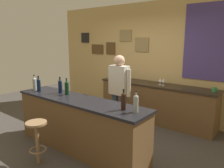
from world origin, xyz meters
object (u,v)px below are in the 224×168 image
at_px(wine_bottle_c, 60,86).
at_px(wine_bottle_e, 124,101).
at_px(wine_glass_a, 126,75).
at_px(wine_bottle_d, 67,87).
at_px(coffee_mug, 214,90).
at_px(wine_glass_b, 160,80).
at_px(wine_bottle_f, 136,103).
at_px(bar_stool, 37,135).
at_px(bartender, 119,90).
at_px(wine_bottle_a, 34,83).
at_px(wine_glass_c, 163,81).
at_px(wine_bottle_b, 39,85).

bearing_deg(wine_bottle_c, wine_bottle_e, -2.88).
distance_m(wine_bottle_e, wine_glass_a, 2.51).
height_order(wine_bottle_d, coffee_mug, wine_bottle_d).
height_order(wine_bottle_c, wine_bottle_d, same).
bearing_deg(wine_glass_b, wine_bottle_f, -72.77).
relative_size(wine_bottle_d, wine_bottle_e, 1.00).
bearing_deg(bar_stool, wine_bottle_d, 103.98).
xyz_separation_m(wine_bottle_c, coffee_mug, (2.23, 1.96, -0.11)).
xyz_separation_m(wine_glass_a, wine_glass_b, (0.98, -0.05, 0.00)).
distance_m(bartender, wine_bottle_a, 1.68).
xyz_separation_m(wine_bottle_d, wine_glass_c, (0.98, 1.92, -0.05)).
bearing_deg(wine_bottle_e, wine_bottle_d, 177.00).
bearing_deg(bartender, coffee_mug, 38.69).
xyz_separation_m(wine_bottle_b, wine_bottle_f, (2.13, 0.12, 0.00)).
distance_m(wine_glass_b, wine_glass_c, 0.10).
bearing_deg(wine_bottle_e, wine_bottle_a, -177.68).
distance_m(bartender, wine_glass_a, 1.38).
xyz_separation_m(wine_glass_a, coffee_mug, (2.13, -0.04, -0.06)).
distance_m(wine_bottle_b, wine_glass_c, 2.63).
distance_m(bartender, wine_bottle_f, 1.27).
height_order(wine_bottle_f, wine_glass_c, wine_bottle_f).
bearing_deg(wine_bottle_e, bartender, 129.70).
xyz_separation_m(wine_bottle_f, wine_glass_c, (-0.53, 1.97, -0.05)).
distance_m(wine_bottle_d, wine_bottle_e, 1.32).
height_order(bar_stool, wine_bottle_e, wine_bottle_e).
distance_m(bartender, wine_glass_c, 1.18).
height_order(wine_glass_a, coffee_mug, wine_glass_a).
bearing_deg(wine_bottle_f, coffee_mug, 75.38).
relative_size(wine_bottle_b, wine_bottle_c, 1.00).
bearing_deg(wine_bottle_c, bartender, 45.59).
height_order(bar_stool, wine_bottle_f, wine_bottle_f).
bearing_deg(wine_glass_b, wine_bottle_a, -128.48).
xyz_separation_m(bar_stool, wine_bottle_d, (-0.20, 0.79, 0.60)).
distance_m(wine_bottle_c, wine_bottle_e, 1.51).
bearing_deg(wine_glass_a, bartender, -60.53).
bearing_deg(wine_bottle_d, wine_bottle_b, -164.37).
bearing_deg(coffee_mug, wine_bottle_b, -141.12).
bearing_deg(wine_bottle_a, wine_glass_c, 49.44).
height_order(bar_stool, wine_glass_c, wine_glass_c).
distance_m(wine_bottle_a, wine_bottle_d, 0.80).
height_order(bartender, wine_glass_a, bartender).
bearing_deg(bartender, wine_bottle_e, -50.30).
bearing_deg(wine_glass_b, bar_stool, -104.17).
xyz_separation_m(wine_bottle_c, wine_bottle_d, (0.20, -0.01, 0.00)).
height_order(wine_bottle_d, wine_glass_b, wine_bottle_d).
bearing_deg(bartender, wine_bottle_b, -140.88).
xyz_separation_m(wine_bottle_c, wine_glass_a, (0.11, 2.00, -0.05)).
bearing_deg(wine_bottle_d, wine_bottle_f, -2.01).
xyz_separation_m(wine_bottle_a, wine_bottle_c, (0.59, 0.16, 0.00)).
height_order(wine_bottle_a, wine_bottle_c, same).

